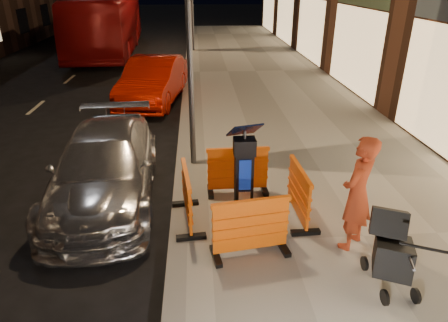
{
  "coord_description": "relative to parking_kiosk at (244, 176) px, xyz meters",
  "views": [
    {
      "loc": [
        0.37,
        -5.19,
        3.99
      ],
      "look_at": [
        0.8,
        1.0,
        1.1
      ],
      "focal_mm": 32.0,
      "sensor_mm": 36.0,
      "label": 1
    }
  ],
  "objects": [
    {
      "name": "barrier_front",
      "position": [
        0.0,
        -0.95,
        -0.37
      ],
      "size": [
        1.26,
        0.68,
        0.93
      ],
      "primitive_type": "cube",
      "rotation": [
        0.0,
        0.0,
        0.16
      ],
      "color": "#F35D0B",
      "rests_on": "sidewalk"
    },
    {
      "name": "man",
      "position": [
        1.59,
        -0.84,
        0.07
      ],
      "size": [
        0.78,
        0.78,
        1.82
      ],
      "primitive_type": "imported",
      "rotation": [
        0.0,
        0.0,
        -2.35
      ],
      "color": "#9A3117",
      "rests_on": "sidewalk"
    },
    {
      "name": "ground_plane",
      "position": [
        -1.1,
        -0.64,
        -0.99
      ],
      "size": [
        120.0,
        120.0,
        0.0
      ],
      "primitive_type": "plane",
      "color": "black",
      "rests_on": "ground"
    },
    {
      "name": "car_silver",
      "position": [
        -2.54,
        1.19,
        -0.99
      ],
      "size": [
        2.11,
        4.68,
        1.33
      ],
      "primitive_type": "imported",
      "rotation": [
        0.0,
        0.0,
        0.05
      ],
      "color": "#B8B8BD",
      "rests_on": "ground"
    },
    {
      "name": "car_red",
      "position": [
        -2.2,
        7.76,
        -0.99
      ],
      "size": [
        2.24,
        4.72,
        1.49
      ],
      "primitive_type": "imported",
      "rotation": [
        0.0,
        0.0,
        -0.15
      ],
      "color": "#A31002",
      "rests_on": "ground"
    },
    {
      "name": "parking_kiosk",
      "position": [
        0.0,
        0.0,
        0.0
      ],
      "size": [
        0.56,
        0.56,
        1.67
      ],
      "primitive_type": "cube",
      "rotation": [
        0.0,
        0.0,
        0.07
      ],
      "color": "black",
      "rests_on": "sidewalk"
    },
    {
      "name": "sidewalk",
      "position": [
        1.9,
        -0.64,
        -0.91
      ],
      "size": [
        6.0,
        60.0,
        0.15
      ],
      "primitive_type": "cube",
      "color": "gray",
      "rests_on": "ground"
    },
    {
      "name": "barrier_bldgside",
      "position": [
        0.95,
        0.0,
        -0.37
      ],
      "size": [
        0.54,
        1.21,
        0.93
      ],
      "primitive_type": "cube",
      "rotation": [
        0.0,
        0.0,
        1.61
      ],
      "color": "#F35D0B",
      "rests_on": "sidewalk"
    },
    {
      "name": "bus_doubledecker",
      "position": [
        -5.6,
        17.94,
        -0.99
      ],
      "size": [
        3.38,
        11.91,
        3.28
      ],
      "primitive_type": "imported",
      "rotation": [
        0.0,
        0.0,
        0.05
      ],
      "color": "maroon",
      "rests_on": "ground"
    },
    {
      "name": "street_lamp_mid",
      "position": [
        -0.85,
        2.36,
        2.16
      ],
      "size": [
        0.12,
        0.12,
        6.0
      ],
      "primitive_type": "cylinder",
      "color": "#3F3F44",
      "rests_on": "sidewalk"
    },
    {
      "name": "stroller",
      "position": [
        1.79,
        -1.74,
        -0.32
      ],
      "size": [
        0.83,
        0.97,
        1.03
      ],
      "primitive_type": "cube",
      "rotation": [
        0.0,
        0.0,
        -0.43
      ],
      "color": "black",
      "rests_on": "sidewalk"
    },
    {
      "name": "kerb",
      "position": [
        -1.1,
        -0.64,
        -0.91
      ],
      "size": [
        0.3,
        60.0,
        0.15
      ],
      "primitive_type": "cube",
      "color": "slate",
      "rests_on": "ground"
    },
    {
      "name": "barrier_kerbside",
      "position": [
        -0.95,
        0.0,
        -0.37
      ],
      "size": [
        0.62,
        1.24,
        0.93
      ],
      "primitive_type": "cube",
      "rotation": [
        0.0,
        0.0,
        1.68
      ],
      "color": "#F35D0B",
      "rests_on": "sidewalk"
    },
    {
      "name": "barrier_back",
      "position": [
        0.0,
        0.95,
        -0.37
      ],
      "size": [
        1.21,
        0.52,
        0.93
      ],
      "primitive_type": "cube",
      "rotation": [
        0.0,
        0.0,
        0.02
      ],
      "color": "#F35D0B",
      "rests_on": "sidewalk"
    }
  ]
}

